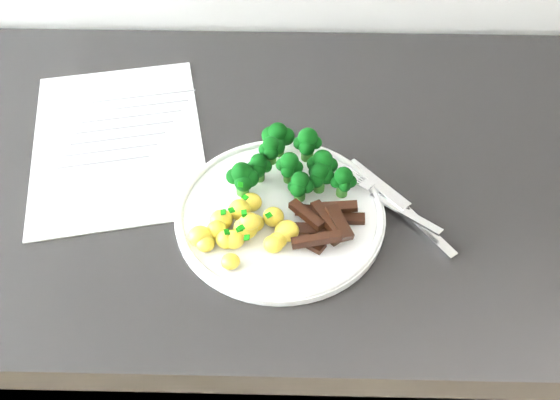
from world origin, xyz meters
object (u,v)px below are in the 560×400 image
Objects in this scene: recipe_paper at (118,140)px; fork at (391,203)px; plate at (280,213)px; knife at (412,218)px; broccoli at (291,162)px; counter at (233,338)px; potatoes at (243,228)px; beef_strips at (322,224)px.

recipe_paper is 3.04× the size of fork.
plate is at bearing -30.29° from recipe_paper.
knife is (0.02, -0.02, -0.01)m from fork.
fork is at bearing -19.99° from broccoli.
counter is 0.47m from plate.
broccoli reaches higher than plate.
counter is 0.52m from fork.
plate is 0.05m from potatoes.
potatoes is 0.09m from beef_strips.
recipe_paper is 2.27× the size of broccoli.
knife is (0.11, 0.02, -0.01)m from beef_strips.
counter is 20.65× the size of fork.
broccoli is (0.01, 0.05, 0.03)m from plate.
broccoli is 0.16m from knife.
potatoes reaches higher than knife.
broccoli is 1.01× the size of knife.
recipe_paper is 0.31m from beef_strips.
potatoes is 0.20m from knife.
counter is at bearing 111.30° from potatoes.
recipe_paper is 0.24m from potatoes.
beef_strips is 0.82× the size of fork.
potatoes is at bearing -171.60° from knife.
broccoli is (0.23, -0.07, 0.04)m from recipe_paper.
recipe_paper is 0.25m from plate.
broccoli reaches higher than fork.
counter is at bearing 140.86° from beef_strips.
beef_strips reaches higher than plate.
knife is (0.14, -0.06, -0.03)m from broccoli.
counter is 19.14× the size of potatoes.
beef_strips is at bearing -169.34° from knife.
counter is at bearing 159.50° from knife.
plate is at bearing -102.95° from broccoli.
fork reaches higher than counter.
counter is 0.48m from potatoes.
broccoli is 1.24× the size of potatoes.
fork is (0.35, -0.12, 0.02)m from recipe_paper.
broccoli is at bearing -17.83° from recipe_paper.
counter is 9.58× the size of plate.
broccoli reaches higher than knife.
potatoes is (-0.05, -0.09, -0.02)m from broccoli.
beef_strips reaches higher than fork.
recipe_paper is at bearing 137.73° from potatoes.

